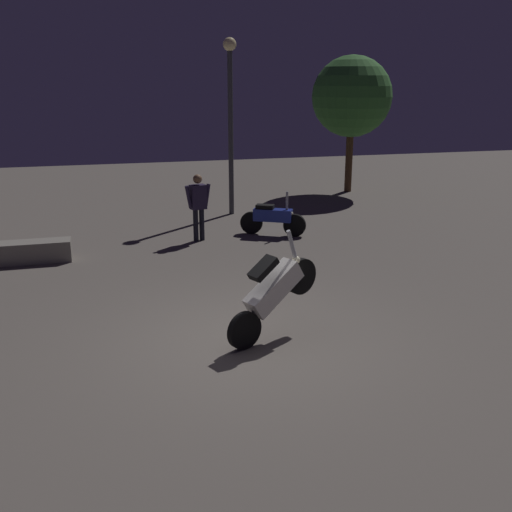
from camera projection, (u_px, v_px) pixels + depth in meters
name	position (u px, v px, depth m)	size (l,w,h in m)	color
ground_plane	(248.00, 340.00, 8.80)	(40.00, 40.00, 0.00)	#605951
motorcycle_white_foreground	(273.00, 292.00, 8.64)	(1.55, 0.79, 1.63)	black
motorcycle_blue_parked_left	(273.00, 218.00, 14.58)	(1.50, 0.89, 1.11)	black
person_rider_beside	(198.00, 202.00, 13.93)	(0.66, 0.33, 1.60)	black
streetlamp_near	(230.00, 104.00, 16.14)	(0.36, 0.36, 4.81)	#38383D
tree_left_bg	(352.00, 97.00, 19.51)	(2.66, 2.66, 4.51)	#4C331E
planter_wall_low	(5.00, 254.00, 12.34)	(2.68, 0.50, 0.45)	gray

